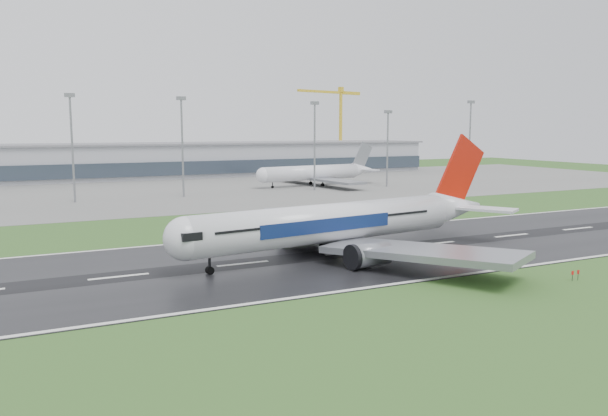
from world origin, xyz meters
TOP-DOWN VIEW (x-y plane):
  - ground at (0.00, 0.00)m, footprint 520.00×520.00m
  - runway at (0.00, 0.00)m, footprint 400.00×45.00m
  - apron at (0.00, 125.00)m, footprint 400.00×130.00m
  - terminal at (0.00, 185.00)m, footprint 240.00×36.00m
  - main_airliner at (-20.01, -0.83)m, footprint 76.96×74.16m
  - parked_airliner at (32.37, 116.02)m, footprint 62.56×59.25m
  - tower_crane at (90.56, 200.00)m, footprint 45.09×14.00m
  - floodmast_1 at (-58.23, 100.00)m, footprint 0.64×0.64m
  - floodmast_2 at (-24.62, 100.00)m, footprint 0.64×0.64m
  - floodmast_3 at (23.79, 100.00)m, footprint 0.64×0.64m
  - floodmast_4 at (55.28, 100.00)m, footprint 0.64×0.64m
  - floodmast_5 at (95.87, 100.00)m, footprint 0.64×0.64m

SIDE VIEW (x-z plane):
  - ground at x=0.00m, z-range 0.00..0.00m
  - apron at x=0.00m, z-range 0.00..0.08m
  - runway at x=0.00m, z-range 0.00..0.10m
  - terminal at x=0.00m, z-range 0.00..15.00m
  - parked_airliner at x=32.37m, z-range 0.08..16.51m
  - main_airliner at x=-20.01m, z-range 0.10..20.40m
  - floodmast_4 at x=55.28m, z-range 0.00..28.21m
  - floodmast_3 at x=23.79m, z-range 0.00..30.94m
  - floodmast_2 at x=-24.62m, z-range 0.00..31.57m
  - floodmast_1 at x=-58.23m, z-range 0.00..31.76m
  - floodmast_5 at x=95.87m, z-range 0.00..32.70m
  - tower_crane at x=90.56m, z-range 0.00..45.26m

